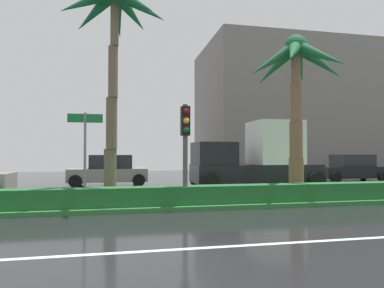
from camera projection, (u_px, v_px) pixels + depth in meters
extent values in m
cube|color=black|center=(102.00, 202.00, 12.99)|extent=(90.00, 42.00, 0.10)
cube|color=white|center=(80.00, 255.00, 6.14)|extent=(81.00, 0.14, 0.01)
cube|color=#2D6B33|center=(100.00, 203.00, 12.02)|extent=(85.50, 4.00, 0.15)
cube|color=#1E6028|center=(98.00, 197.00, 10.66)|extent=(76.50, 0.70, 0.60)
cylinder|color=brown|center=(110.00, 174.00, 12.17)|extent=(0.45, 0.45, 1.84)
cylinder|color=brown|center=(112.00, 123.00, 12.14)|extent=(0.39, 0.39, 1.84)
cylinder|color=brown|center=(113.00, 72.00, 12.11)|extent=(0.34, 0.34, 1.84)
cylinder|color=brown|center=(115.00, 20.00, 12.08)|extent=(0.29, 0.29, 1.84)
cone|color=#1A5C37|center=(140.00, 6.00, 12.17)|extent=(2.12, 0.80, 1.49)
cone|color=#1A5C37|center=(130.00, 12.00, 12.96)|extent=(1.72, 2.03, 1.29)
cone|color=#1A5C37|center=(118.00, 16.00, 12.97)|extent=(0.77, 2.10, 1.54)
cone|color=#1A5C37|center=(96.00, 12.00, 12.45)|extent=(1.96, 1.66, 1.60)
cone|color=#1A5C37|center=(88.00, 1.00, 11.83)|extent=(2.13, 0.72, 1.43)
cone|color=#1A5C37|center=(133.00, 1.00, 11.62)|extent=(1.85, 1.83, 1.56)
cylinder|color=brown|center=(296.00, 176.00, 13.70)|extent=(0.59, 0.59, 1.48)
cylinder|color=brown|center=(296.00, 140.00, 13.68)|extent=(0.52, 0.52, 1.48)
cylinder|color=brown|center=(296.00, 103.00, 13.65)|extent=(0.45, 0.45, 1.48)
cylinder|color=brown|center=(296.00, 67.00, 13.63)|extent=(0.38, 0.38, 1.48)
sphere|color=#1C5832|center=(296.00, 46.00, 13.65)|extent=(0.90, 0.90, 0.90)
cone|color=#1C5832|center=(319.00, 62.00, 13.86)|extent=(2.35, 0.60, 1.65)
cone|color=#1C5832|center=(299.00, 65.00, 14.60)|extent=(1.88, 2.24, 1.54)
cone|color=#1C5832|center=(276.00, 66.00, 14.47)|extent=(1.43, 2.36, 1.69)
cone|color=#1C5832|center=(273.00, 60.00, 13.37)|extent=(2.33, 0.70, 1.76)
cone|color=#1C5832|center=(293.00, 52.00, 12.65)|extent=(1.78, 2.29, 1.55)
cone|color=#1C5832|center=(319.00, 55.00, 12.82)|extent=(1.54, 2.35, 1.65)
cylinder|color=#4C4C47|center=(185.00, 154.00, 11.11)|extent=(0.16, 0.16, 3.30)
cube|color=black|center=(185.00, 121.00, 11.14)|extent=(0.28, 0.32, 0.96)
sphere|color=maroon|center=(186.00, 111.00, 10.98)|extent=(0.20, 0.20, 0.20)
sphere|color=yellow|center=(186.00, 121.00, 10.97)|extent=(0.20, 0.20, 0.20)
sphere|color=#0F591E|center=(186.00, 130.00, 10.96)|extent=(0.20, 0.20, 0.20)
cylinder|color=slate|center=(85.00, 159.00, 10.91)|extent=(0.08, 0.08, 3.00)
cube|color=#146B2D|center=(85.00, 118.00, 10.95)|extent=(1.10, 0.03, 0.28)
cylinder|color=black|center=(6.00, 185.00, 15.66)|extent=(0.68, 0.22, 0.68)
cube|color=gray|center=(108.00, 175.00, 19.03)|extent=(4.30, 1.76, 0.72)
cube|color=#1E2328|center=(111.00, 162.00, 19.08)|extent=(2.30, 1.58, 0.76)
cylinder|color=black|center=(75.00, 181.00, 17.81)|extent=(0.68, 0.22, 0.68)
cylinder|color=black|center=(79.00, 179.00, 19.57)|extent=(0.68, 0.22, 0.68)
cylinder|color=black|center=(139.00, 180.00, 18.48)|extent=(0.68, 0.22, 0.68)
cylinder|color=black|center=(137.00, 178.00, 20.24)|extent=(0.68, 0.22, 0.68)
cube|color=black|center=(255.00, 173.00, 17.19)|extent=(6.40, 2.30, 0.90)
cube|color=black|center=(214.00, 153.00, 16.77)|extent=(1.90, 2.21, 1.10)
cube|color=silver|center=(274.00, 143.00, 17.45)|extent=(2.30, 2.35, 2.20)
cylinder|color=black|center=(210.00, 183.00, 15.49)|extent=(0.92, 0.30, 0.92)
cylinder|color=black|center=(198.00, 179.00, 17.78)|extent=(0.92, 0.30, 0.92)
cylinder|color=black|center=(316.00, 181.00, 16.59)|extent=(0.92, 0.30, 0.92)
cylinder|color=black|center=(293.00, 177.00, 18.88)|extent=(0.92, 0.30, 0.92)
cube|color=black|center=(350.00, 172.00, 21.74)|extent=(4.30, 1.76, 0.72)
cube|color=#1E2328|center=(352.00, 160.00, 21.79)|extent=(2.30, 1.58, 0.76)
cylinder|color=black|center=(336.00, 177.00, 20.51)|extent=(0.68, 0.22, 0.68)
cylinder|color=black|center=(319.00, 175.00, 22.28)|extent=(0.68, 0.22, 0.68)
cylinder|color=black|center=(383.00, 177.00, 21.19)|extent=(0.68, 0.22, 0.68)
cylinder|color=black|center=(363.00, 175.00, 22.95)|extent=(0.68, 0.22, 0.68)
cube|color=slate|center=(294.00, 110.00, 36.93)|extent=(19.54, 11.92, 12.99)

